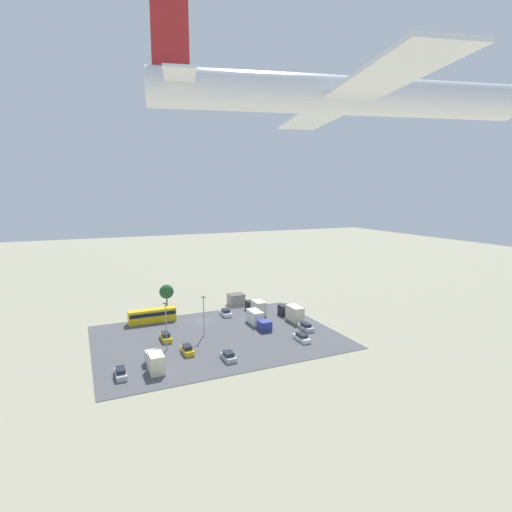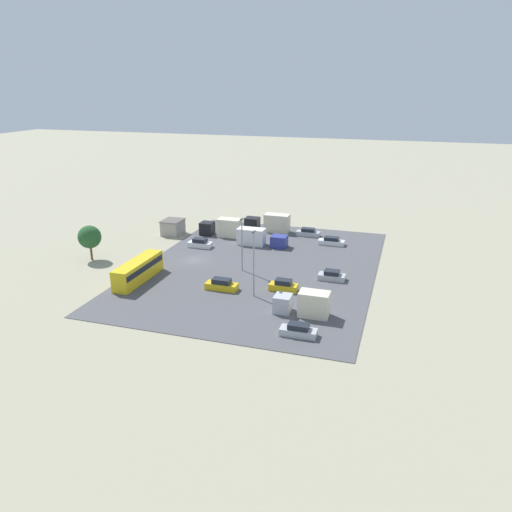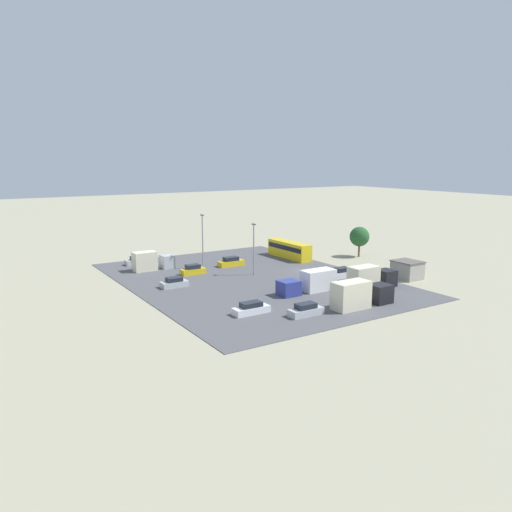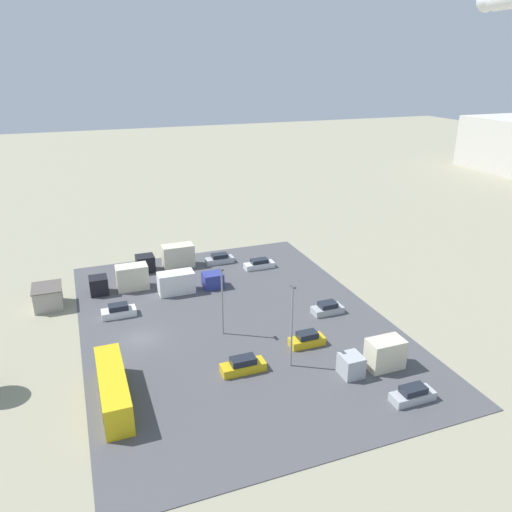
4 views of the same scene
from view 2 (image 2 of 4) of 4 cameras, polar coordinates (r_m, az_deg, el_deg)
The scene contains 18 objects.
ground_plane at distance 84.77m, azimuth -7.05°, elevation -0.49°, with size 400.00×400.00×0.00m, color gray.
parking_lot_surface at distance 80.88m, azimuth 0.39°, elevation -1.29°, with size 50.10×36.70×0.08m.
shed_building at distance 99.60m, azimuth -9.49°, elevation 3.28°, with size 4.38×3.75×2.92m.
bus at distance 76.97m, azimuth -13.31°, elevation -1.54°, with size 11.03×2.54×3.14m.
parked_car_0 at distance 92.86m, azimuth 8.62°, elevation 1.65°, with size 1.74×4.75×1.48m.
parked_car_1 at distance 59.59m, azimuth 4.87°, elevation -8.50°, with size 1.70×4.38×1.53m.
parked_car_2 at distance 91.03m, azimuth -6.42°, elevation 1.43°, with size 1.86×4.31×1.62m.
parked_car_3 at distance 71.78m, azimuth 3.15°, elevation -3.42°, with size 1.73×4.09×1.66m.
parked_car_4 at distance 76.36m, azimuth 8.65°, elevation -2.26°, with size 1.93×4.03×1.50m.
parked_car_5 at distance 97.69m, azimuth 5.98°, elevation 2.67°, with size 1.75×4.53×1.54m.
parked_car_6 at distance 72.16m, azimuth -3.95°, elevation -3.32°, with size 1.76×4.71×1.65m.
parked_truck_0 at distance 91.31m, azimuth 0.35°, elevation 2.08°, with size 2.49×9.21×3.04m.
parked_truck_1 at distance 100.06m, azimuth 1.60°, elevation 3.76°, with size 2.53×9.02×3.58m.
parked_truck_2 at distance 97.06m, azimuth -3.79°, elevation 3.22°, with size 2.49×8.10×3.54m.
parked_truck_3 at distance 64.38m, azimuth 5.63°, elevation -5.47°, with size 2.40×7.11×3.27m.
tree_near_shed at distance 87.73m, azimuth -18.49°, elevation 2.07°, with size 3.85×3.85×5.93m.
light_pole_lot_centre at distance 77.91m, azimuth -1.62°, elevation 1.58°, with size 0.90×0.28×8.54m.
light_pole_lot_edge at distance 68.20m, azimuth -0.26°, elevation -0.59°, with size 0.90×0.28×9.47m.
Camera 2 is at (72.44, 33.67, 28.36)m, focal length 35.00 mm.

